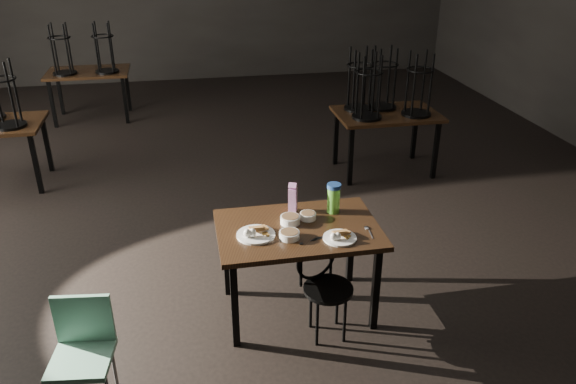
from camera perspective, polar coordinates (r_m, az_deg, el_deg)
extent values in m
plane|color=black|center=(5.74, -7.17, -3.50)|extent=(12.00, 12.00, 0.00)
cube|color=black|center=(4.17, 1.04, -3.85)|extent=(1.20, 0.80, 0.04)
cube|color=black|center=(4.05, -5.43, -11.36)|extent=(0.05, 0.05, 0.71)
cube|color=black|center=(4.23, 8.90, -9.67)|extent=(0.05, 0.05, 0.71)
cube|color=black|center=(4.57, -6.27, -6.56)|extent=(0.05, 0.05, 0.71)
cube|color=black|center=(4.74, 6.40, -5.29)|extent=(0.05, 0.05, 0.71)
cylinder|color=white|center=(4.05, -3.28, -4.35)|extent=(0.28, 0.28, 0.02)
cube|color=#AA743C|center=(4.06, -3.32, -3.32)|extent=(0.10, 0.10, 0.05)
cube|color=#AA743C|center=(4.06, -2.84, -3.28)|extent=(0.12, 0.12, 0.03)
ellipsoid|color=white|center=(3.99, -4.18, -4.20)|extent=(0.05, 0.05, 0.07)
ellipsoid|color=white|center=(3.99, -3.62, -4.15)|extent=(0.05, 0.05, 0.07)
cylinder|color=white|center=(4.03, 5.28, -4.66)|extent=(0.24, 0.24, 0.01)
cube|color=#AA743C|center=(4.03, 5.23, -3.76)|extent=(0.09, 0.09, 0.04)
cube|color=#AA743C|center=(4.04, 5.62, -3.72)|extent=(0.10, 0.10, 0.03)
ellipsoid|color=white|center=(3.96, 4.62, -4.54)|extent=(0.05, 0.05, 0.06)
ellipsoid|color=white|center=(3.97, 5.09, -4.49)|extent=(0.05, 0.05, 0.06)
cylinder|color=white|center=(4.20, 0.22, -2.84)|extent=(0.15, 0.15, 0.06)
cylinder|color=brown|center=(4.19, 0.22, -2.59)|extent=(0.13, 0.13, 0.01)
cylinder|color=white|center=(4.26, 2.04, -2.45)|extent=(0.12, 0.12, 0.05)
cylinder|color=brown|center=(4.25, 2.04, -2.25)|extent=(0.11, 0.11, 0.01)
cylinder|color=white|center=(4.01, 0.14, -4.39)|extent=(0.15, 0.15, 0.05)
cylinder|color=brown|center=(4.00, 0.14, -4.16)|extent=(0.13, 0.13, 0.01)
cube|color=#8A197B|center=(4.34, 0.48, -0.81)|extent=(0.08, 0.08, 0.19)
cube|color=#8A197B|center=(4.29, 0.48, 0.57)|extent=(0.08, 0.08, 0.06)
cylinder|color=#5FBF38|center=(4.34, 4.65, -0.82)|extent=(0.12, 0.12, 0.21)
cylinder|color=navy|center=(4.28, 4.70, 0.60)|extent=(0.13, 0.13, 0.03)
ellipsoid|color=silver|center=(4.18, 8.00, -3.61)|extent=(0.04, 0.06, 0.01)
cube|color=silver|center=(4.11, 8.41, -4.28)|extent=(0.02, 0.12, 0.00)
cylinder|color=black|center=(4.10, 4.12, -9.82)|extent=(0.36, 0.36, 0.03)
torus|color=black|center=(4.10, 2.90, -6.73)|extent=(0.33, 0.15, 0.35)
cylinder|color=black|center=(4.32, 5.02, -11.07)|extent=(0.02, 0.02, 0.41)
cylinder|color=black|center=(4.28, 2.33, -11.41)|extent=(0.02, 0.02, 0.41)
cylinder|color=black|center=(4.13, 2.98, -13.09)|extent=(0.02, 0.02, 0.41)
cylinder|color=black|center=(4.17, 5.78, -12.71)|extent=(0.02, 0.02, 0.41)
cube|color=#6BA78C|center=(3.74, -20.24, -15.74)|extent=(0.40, 0.40, 0.04)
cube|color=#6BA78C|center=(3.74, -20.06, -11.98)|extent=(0.36, 0.07, 0.34)
cylinder|color=slate|center=(4.01, -21.68, -16.62)|extent=(0.02, 0.02, 0.41)
cylinder|color=slate|center=(3.95, -17.26, -16.48)|extent=(0.02, 0.02, 0.41)
cube|color=black|center=(6.84, -24.24, 2.60)|extent=(0.05, 0.05, 0.71)
cube|color=black|center=(7.42, -23.29, 4.52)|extent=(0.05, 0.05, 0.71)
cylinder|color=black|center=(6.92, -26.35, 6.09)|extent=(0.34, 0.34, 0.03)
torus|color=black|center=(6.79, -27.18, 10.05)|extent=(0.32, 0.32, 0.02)
cylinder|color=black|center=(6.88, -25.96, 9.30)|extent=(0.03, 0.03, 0.70)
cylinder|color=black|center=(6.70, -26.34, 8.83)|extent=(0.03, 0.03, 0.70)
cube|color=black|center=(6.80, 10.00, 7.81)|extent=(1.20, 0.80, 0.04)
cube|color=black|center=(6.48, 6.39, 3.59)|extent=(0.05, 0.05, 0.71)
cube|color=black|center=(6.85, 14.77, 4.12)|extent=(0.05, 0.05, 0.71)
cube|color=black|center=(7.05, 4.90, 5.54)|extent=(0.05, 0.05, 0.71)
cube|color=black|center=(7.39, 12.74, 5.95)|extent=(0.05, 0.05, 0.71)
cylinder|color=black|center=(6.56, 7.99, 7.59)|extent=(0.34, 0.34, 0.03)
torus|color=black|center=(6.42, 8.27, 11.83)|extent=(0.32, 0.32, 0.02)
cylinder|color=black|center=(6.57, 8.75, 10.92)|extent=(0.03, 0.03, 0.70)
cylinder|color=black|center=(6.51, 7.07, 10.88)|extent=(0.03, 0.03, 0.70)
cylinder|color=black|center=(6.33, 7.61, 10.41)|extent=(0.03, 0.03, 0.70)
cylinder|color=black|center=(6.39, 9.33, 10.45)|extent=(0.03, 0.03, 0.70)
cylinder|color=black|center=(6.77, 12.86, 7.77)|extent=(0.34, 0.34, 0.03)
torus|color=black|center=(6.63, 13.29, 11.87)|extent=(0.32, 0.32, 0.02)
cylinder|color=black|center=(6.79, 13.63, 10.98)|extent=(0.03, 0.03, 0.70)
cylinder|color=black|center=(6.72, 12.05, 10.97)|extent=(0.03, 0.03, 0.70)
cylinder|color=black|center=(6.54, 12.70, 10.51)|extent=(0.03, 0.03, 0.70)
cylinder|color=black|center=(6.62, 14.31, 10.53)|extent=(0.03, 0.03, 0.70)
cylinder|color=black|center=(6.95, 9.52, 8.54)|extent=(0.34, 0.34, 0.03)
torus|color=black|center=(6.82, 9.83, 12.55)|extent=(0.32, 0.32, 0.02)
cylinder|color=black|center=(6.97, 10.24, 11.67)|extent=(0.03, 0.03, 0.70)
cylinder|color=black|center=(6.91, 8.67, 11.65)|extent=(0.03, 0.03, 0.70)
cylinder|color=black|center=(6.73, 9.22, 11.23)|extent=(0.03, 0.03, 0.70)
cylinder|color=black|center=(6.80, 10.82, 11.25)|extent=(0.03, 0.03, 0.70)
cylinder|color=black|center=(6.85, 7.13, 8.45)|extent=(0.34, 0.34, 0.03)
torus|color=black|center=(6.72, 7.37, 12.52)|extent=(0.32, 0.32, 0.02)
cylinder|color=black|center=(6.88, 7.85, 11.63)|extent=(0.03, 0.03, 0.70)
cylinder|color=black|center=(6.82, 6.24, 11.60)|extent=(0.03, 0.03, 0.70)
cylinder|color=black|center=(6.63, 6.73, 11.17)|extent=(0.03, 0.03, 0.70)
cylinder|color=black|center=(6.69, 8.38, 11.21)|extent=(0.03, 0.03, 0.70)
cube|color=black|center=(9.17, -19.66, 11.40)|extent=(1.20, 0.80, 0.04)
cube|color=black|center=(9.05, -22.82, 8.22)|extent=(0.05, 0.05, 0.71)
cube|color=black|center=(8.89, -16.21, 8.93)|extent=(0.05, 0.05, 0.71)
cube|color=black|center=(9.65, -22.17, 9.35)|extent=(0.05, 0.05, 0.71)
cube|color=black|center=(9.50, -15.96, 10.02)|extent=(0.05, 0.05, 0.71)
cylinder|color=black|center=(9.06, -21.70, 11.15)|extent=(0.34, 0.34, 0.03)
torus|color=black|center=(8.97, -22.24, 14.23)|extent=(0.32, 0.32, 0.02)
cylinder|color=black|center=(9.07, -21.36, 13.60)|extent=(0.03, 0.03, 0.70)
cylinder|color=black|center=(9.10, -22.61, 13.44)|extent=(0.03, 0.03, 0.70)
cylinder|color=black|center=(8.91, -22.83, 13.17)|extent=(0.03, 0.03, 0.70)
cylinder|color=black|center=(8.88, -21.56, 13.34)|extent=(0.03, 0.03, 0.70)
cylinder|color=black|center=(8.97, -17.89, 11.59)|extent=(0.34, 0.34, 0.03)
torus|color=black|center=(8.87, -18.34, 14.71)|extent=(0.32, 0.32, 0.02)
cylinder|color=black|center=(8.98, -17.51, 14.06)|extent=(0.03, 0.03, 0.70)
cylinder|color=black|center=(9.01, -18.79, 13.91)|extent=(0.03, 0.03, 0.70)
cylinder|color=black|center=(8.81, -18.93, 13.66)|extent=(0.03, 0.03, 0.70)
cylinder|color=black|center=(8.79, -17.62, 13.80)|extent=(0.03, 0.03, 0.70)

